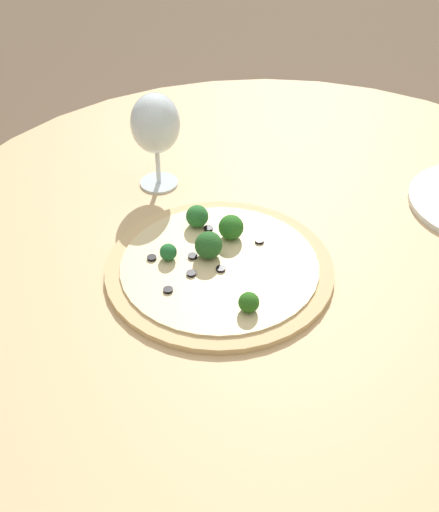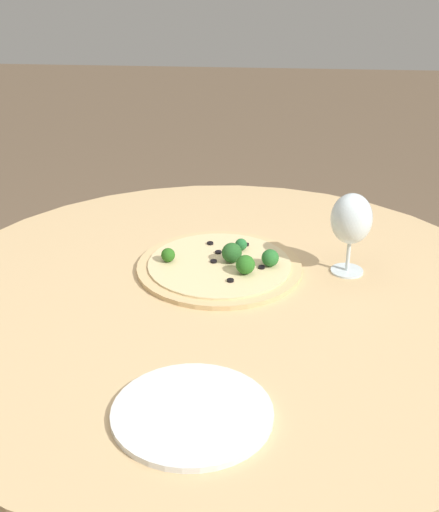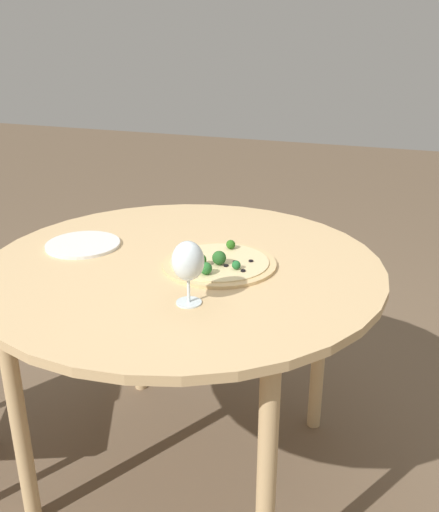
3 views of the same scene
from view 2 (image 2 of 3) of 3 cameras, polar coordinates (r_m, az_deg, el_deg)
The scene contains 4 objects.
dining_table at distance 1.40m, azimuth 0.29°, elevation -6.00°, with size 1.20×1.20×0.78m.
pizza at distance 1.45m, azimuth 0.18°, elevation -0.72°, with size 0.34×0.34×0.06m.
wine_glass at distance 1.42m, azimuth 10.51°, elevation 2.84°, with size 0.08×0.08×0.17m.
plate_near at distance 1.06m, azimuth -2.20°, elevation -12.45°, with size 0.24×0.24×0.01m.
Camera 2 is at (-0.08, 1.18, 1.45)m, focal length 50.00 mm.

